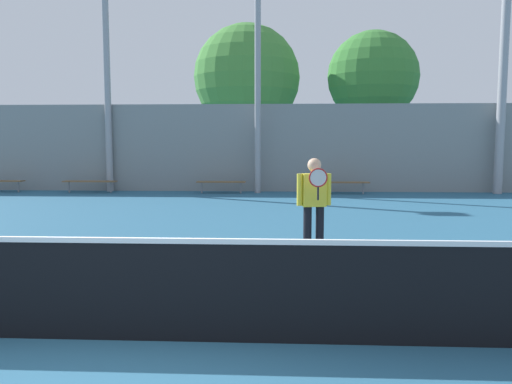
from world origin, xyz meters
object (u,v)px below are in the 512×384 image
object	(u,v)px
tennis_net	(120,288)
tree_green_tall	(247,78)
light_pole_center_back	(106,53)
bench_courtside_near	(339,183)
bench_courtside_far	(221,182)
tennis_player	(314,199)
bench_by_gate	(90,182)
light_pole_far_right	(505,36)
tree_green_broad	(373,77)

from	to	relation	value
tennis_net	tree_green_tall	bearing A→B (deg)	90.71
light_pole_center_back	bench_courtside_near	bearing A→B (deg)	-3.79
light_pole_center_back	tree_green_tall	world-z (taller)	light_pole_center_back
tennis_net	bench_courtside_far	size ratio (longest dim) A/B	6.62
tennis_player	bench_by_gate	world-z (taller)	tennis_player
light_pole_center_back	bench_by_gate	bearing A→B (deg)	-134.72
tennis_player	bench_by_gate	distance (m)	12.52
tennis_net	tennis_player	distance (m)	4.38
tennis_net	tennis_player	xyz separation A→B (m)	(2.07, 3.84, 0.42)
bench_courtside_far	bench_by_gate	world-z (taller)	same
tennis_player	tree_green_tall	size ratio (longest dim) A/B	0.20
bench_by_gate	light_pole_far_right	world-z (taller)	light_pole_far_right
tennis_player	bench_courtside_near	size ratio (longest dim) A/B	0.74
tennis_player	light_pole_center_back	bearing A→B (deg)	114.73
light_pole_far_right	bench_courtside_far	bearing A→B (deg)	-178.04
bench_courtside_near	light_pole_far_right	xyz separation A→B (m)	(5.80, 0.35, 5.24)
light_pole_far_right	tree_green_tall	bearing A→B (deg)	141.25
bench_by_gate	tree_green_tall	xyz separation A→B (m)	(5.34, 8.14, 4.81)
bench_courtside_far	light_pole_far_right	distance (m)	11.41
light_pole_far_right	light_pole_center_back	size ratio (longest dim) A/B	1.16
light_pole_far_right	tree_green_tall	xyz separation A→B (m)	(-9.72, 7.80, -0.44)
tennis_player	light_pole_center_back	distance (m)	13.35
light_pole_center_back	tree_green_tall	size ratio (longest dim) A/B	1.10
tennis_net	bench_by_gate	distance (m)	14.82
light_pole_far_right	tree_green_broad	size ratio (longest dim) A/B	1.35
tree_green_tall	tree_green_broad	size ratio (longest dim) A/B	1.06
tennis_net	tree_green_broad	world-z (taller)	tree_green_broad
bench_by_gate	tree_green_broad	size ratio (longest dim) A/B	0.26
bench_courtside_near	bench_by_gate	distance (m)	9.26
light_pole_far_right	tree_green_broad	xyz separation A→B (m)	(-3.24, 7.62, -0.46)
tree_green_tall	tennis_player	bearing A→B (deg)	-82.60
bench_courtside_near	tree_green_broad	size ratio (longest dim) A/B	0.29
tree_green_tall	bench_by_gate	bearing A→B (deg)	-123.26
light_pole_far_right	tennis_net	bearing A→B (deg)	-123.90
bench_courtside_far	tree_green_tall	distance (m)	9.47
tennis_player	light_pole_center_back	world-z (taller)	light_pole_center_back
light_pole_center_back	tennis_net	bearing A→B (deg)	-70.57
light_pole_far_right	light_pole_center_back	distance (m)	14.50
bench_courtside_far	tree_green_tall	xyz separation A→B (m)	(0.41, 8.14, 4.81)
tree_green_broad	tennis_player	bearing A→B (deg)	-103.04
bench_courtside_near	light_pole_far_right	distance (m)	7.83
tennis_net	light_pole_center_back	size ratio (longest dim) A/B	1.37
tree_green_tall	tennis_net	bearing A→B (deg)	-89.29
tree_green_broad	tennis_net	bearing A→B (deg)	-105.97
bench_courtside_far	light_pole_center_back	world-z (taller)	light_pole_center_back
tree_green_tall	bench_courtside_near	bearing A→B (deg)	-64.31
bench_courtside_far	light_pole_center_back	distance (m)	6.52
tennis_net	light_pole_center_back	bearing A→B (deg)	109.43
bench_by_gate	bench_courtside_far	bearing A→B (deg)	0.00
bench_courtside_far	tree_green_tall	bearing A→B (deg)	87.11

